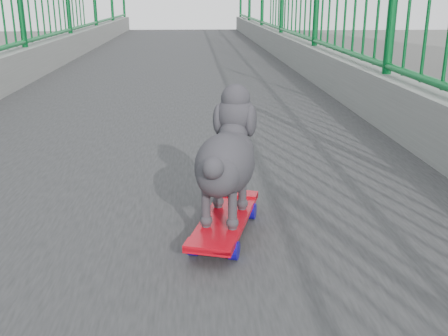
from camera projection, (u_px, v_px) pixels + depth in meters
railing at (121, 224)px, 1.32m from camera, size 3.00×24.00×1.42m
skateboard at (225, 222)px, 1.73m from camera, size 0.28×0.51×0.07m
poodle at (227, 157)px, 1.69m from camera, size 0.26×0.44×0.38m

